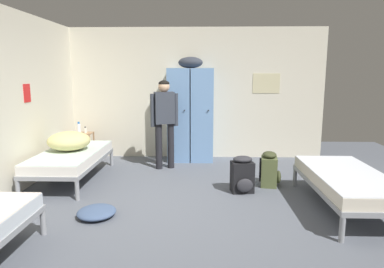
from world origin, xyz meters
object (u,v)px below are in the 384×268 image
Objects in this scene: bedding_heap at (69,141)px; backpack_olive at (270,170)px; clothes_pile_denim at (97,212)px; shelf_unit at (83,144)px; person_traveler at (164,116)px; lotion_bottle at (85,130)px; water_bottle at (79,128)px; bed_right at (348,181)px; locker_bank at (191,113)px; bed_left_rear at (71,158)px; backpack_black at (242,175)px.

bedding_heap is 3.31m from backpack_olive.
shelf_unit is at bearing 111.76° from clothes_pile_denim.
person_traveler is 12.30× the size of lotion_bottle.
water_bottle is 0.44× the size of clothes_pile_denim.
bed_right is 1.17× the size of person_traveler.
lotion_bottle is at bearing 110.78° from clothes_pile_denim.
bedding_heap is 1.19m from lotion_bottle.
bed_right is 3.22m from clothes_pile_denim.
locker_bank reaches higher than bed_left_rear.
person_traveler is (1.52, 0.69, 0.34)m from bedding_heap.
bedding_heap reaches higher than backpack_black.
bed_left_rear is at bearing -144.20° from locker_bank.
backpack_olive is (0.46, 0.31, 0.00)m from backpack_black.
locker_bank reaches higher than lotion_bottle.
backpack_olive is (3.47, -1.51, -0.09)m from shelf_unit.
locker_bank is 2.45m from bed_left_rear.
bedding_heap is 3.14× the size of water_bottle.
water_bottle reaches higher than lotion_bottle.
locker_bank reaches higher than backpack_black.
bed_left_rear is 3.84× the size of clothes_pile_denim.
bedding_heap is 1.28m from water_bottle.
shelf_unit is 1.15× the size of clothes_pile_denim.
bedding_heap is at bearing 123.15° from bed_left_rear.
bedding_heap is 1.70m from person_traveler.
locker_bank is 3.18m from clothes_pile_denim.
locker_bank is 15.64× the size of lotion_bottle.
bed_left_rear is 14.35× the size of lotion_bottle.
water_bottle is at bearing 165.96° from shelf_unit.
lotion_bottle reaches higher than backpack_black.
backpack_black is 1.00× the size of backpack_olive.
shelf_unit is at bearing 148.87° from backpack_black.
backpack_black is at bearing -11.87° from bedding_heap.
bed_right is 1.00× the size of bed_left_rear.
shelf_unit reaches higher than clothes_pile_denim.
water_bottle is 3.62m from backpack_black.
backpack_black reaches higher than bed_right.
locker_bank reaches higher than bedding_heap.
locker_bank reaches higher than person_traveler.
clothes_pile_denim is (-1.90, -0.96, -0.20)m from backpack_black.
bed_right is 2.76× the size of bedding_heap.
person_traveler is at bearing -17.36° from water_bottle.
water_bottle is at bearing 162.64° from person_traveler.
bed_left_rear is at bearing 176.38° from backpack_olive.
bedding_heap is at bearing 175.09° from backpack_olive.
clothes_pile_denim is at bearing -59.73° from bed_left_rear.
clothes_pile_denim is (0.91, -1.55, -0.59)m from bedding_heap.
backpack_black is at bearing -31.17° from lotion_bottle.
locker_bank is 2.17m from backpack_olive.
bed_right is 3.45× the size of backpack_black.
water_bottle is (-0.08, 0.02, 0.32)m from shelf_unit.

